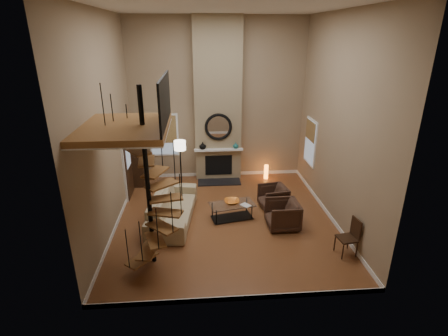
{
  "coord_description": "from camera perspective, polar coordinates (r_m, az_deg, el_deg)",
  "views": [
    {
      "loc": [
        -0.71,
        -8.59,
        4.93
      ],
      "look_at": [
        0.0,
        0.4,
        1.4
      ],
      "focal_mm": 27.66,
      "sensor_mm": 36.0,
      "label": 1
    }
  ],
  "objects": [
    {
      "name": "side_chair",
      "position": [
        8.74,
        20.19,
        -10.34
      ],
      "size": [
        0.47,
        0.45,
        0.92
      ],
      "color": "#311C10",
      "rests_on": "ground"
    },
    {
      "name": "spiral_stair",
      "position": [
        7.57,
        -12.27,
        -3.72
      ],
      "size": [
        1.47,
        1.47,
        4.06
      ],
      "color": "black",
      "rests_on": "ground"
    },
    {
      "name": "baseboard_left",
      "position": [
        10.13,
        -17.11,
        -8.39
      ],
      "size": [
        0.02,
        6.5,
        0.12
      ],
      "primitive_type": "cube",
      "color": "white",
      "rests_on": "ground"
    },
    {
      "name": "armchair_far",
      "position": [
        9.56,
        10.12,
        -7.6
      ],
      "size": [
        0.87,
        0.85,
        0.78
      ],
      "primitive_type": "imported",
      "rotation": [
        0.0,
        0.0,
        -1.55
      ],
      "color": "#3C261B",
      "rests_on": "ground"
    },
    {
      "name": "ground",
      "position": [
        9.93,
        0.18,
        -8.42
      ],
      "size": [
        6.0,
        6.5,
        0.01
      ],
      "primitive_type": "cube",
      "color": "brown",
      "rests_on": "ground"
    },
    {
      "name": "mirror_frame",
      "position": [
        11.83,
        -0.93,
        6.79
      ],
      "size": [
        0.94,
        0.1,
        0.94
      ],
      "primitive_type": "torus",
      "rotation": [
        1.57,
        0.0,
        0.0
      ],
      "color": "black",
      "rests_on": "chimney_breast"
    },
    {
      "name": "floor_lamp",
      "position": [
        11.3,
        -7.28,
        3.07
      ],
      "size": [
        0.38,
        0.38,
        1.7
      ],
      "color": "black",
      "rests_on": "ground"
    },
    {
      "name": "hutch",
      "position": [
        12.22,
        -13.92,
        1.72
      ],
      "size": [
        0.4,
        0.86,
        1.91
      ],
      "primitive_type": "cube",
      "color": "#311C10",
      "rests_on": "ground"
    },
    {
      "name": "ceiling",
      "position": [
        8.64,
        0.23,
        25.13
      ],
      "size": [
        6.0,
        6.5,
        0.01
      ],
      "primitive_type": "cube",
      "color": "silver",
      "rests_on": "back_wall"
    },
    {
      "name": "armchair_near",
      "position": [
        10.48,
        8.48,
        -4.77
      ],
      "size": [
        0.89,
        0.87,
        0.71
      ],
      "primitive_type": "imported",
      "rotation": [
        0.0,
        0.0,
        -1.41
      ],
      "color": "#3C261B",
      "rests_on": "ground"
    },
    {
      "name": "baseboard_right",
      "position": [
        10.54,
        16.73,
        -7.13
      ],
      "size": [
        0.02,
        6.5,
        0.12
      ],
      "primitive_type": "cube",
      "color": "white",
      "rests_on": "ground"
    },
    {
      "name": "front_wall",
      "position": [
        5.81,
        2.82,
        -0.69
      ],
      "size": [
        6.0,
        0.02,
        5.5
      ],
      "primitive_type": "cube",
      "color": "#957E60",
      "rests_on": "ground"
    },
    {
      "name": "window_right",
      "position": [
        11.69,
        14.1,
        4.31
      ],
      "size": [
        0.06,
        1.02,
        1.52
      ],
      "color": "white",
      "rests_on": "right_wall"
    },
    {
      "name": "sofa",
      "position": [
        9.82,
        -8.51,
        -6.37
      ],
      "size": [
        1.36,
        2.77,
        0.78
      ],
      "primitive_type": "imported",
      "rotation": [
        0.0,
        0.0,
        1.45
      ],
      "color": "tan",
      "rests_on": "ground"
    },
    {
      "name": "chimney_breast",
      "position": [
        11.87,
        -1.02,
        10.8
      ],
      "size": [
        1.6,
        0.38,
        5.5
      ],
      "primitive_type": "cube",
      "color": "#8A7859",
      "rests_on": "ground"
    },
    {
      "name": "window_back",
      "position": [
        12.32,
        -9.93,
        5.49
      ],
      "size": [
        1.02,
        0.06,
        1.52
      ],
      "color": "white",
      "rests_on": "back_wall"
    },
    {
      "name": "mantel",
      "position": [
        12.0,
        -0.89,
        3.02
      ],
      "size": [
        1.7,
        0.18,
        0.06
      ],
      "primitive_type": "cube",
      "color": "white",
      "rests_on": "chimney_breast"
    },
    {
      "name": "accent_lamp",
      "position": [
        12.56,
        6.97,
        -0.65
      ],
      "size": [
        0.15,
        0.15,
        0.53
      ],
      "primitive_type": "cylinder",
      "color": "orange",
      "rests_on": "ground"
    },
    {
      "name": "left_wall",
      "position": [
        9.15,
        -18.99,
        6.44
      ],
      "size": [
        0.02,
        6.5,
        5.5
      ],
      "primitive_type": "cube",
      "color": "#957E60",
      "rests_on": "ground"
    },
    {
      "name": "vase_left",
      "position": [
        11.97,
        -3.54,
        3.71
      ],
      "size": [
        0.24,
        0.24,
        0.25
      ],
      "primitive_type": "imported",
      "color": "black",
      "rests_on": "mantel"
    },
    {
      "name": "back_wall",
      "position": [
        12.06,
        -1.08,
        10.96
      ],
      "size": [
        6.0,
        0.02,
        5.5
      ],
      "primitive_type": "cube",
      "color": "#957E60",
      "rests_on": "ground"
    },
    {
      "name": "mirror_disc",
      "position": [
        11.84,
        -0.93,
        6.8
      ],
      "size": [
        0.8,
        0.01,
        0.8
      ],
      "primitive_type": "cylinder",
      "rotation": [
        1.57,
        0.0,
        0.0
      ],
      "color": "white",
      "rests_on": "chimney_breast"
    },
    {
      "name": "hearth",
      "position": [
        12.21,
        -0.8,
        -2.33
      ],
      "size": [
        1.5,
        0.6,
        0.04
      ],
      "primitive_type": "cube",
      "color": "black",
      "rests_on": "ground"
    },
    {
      "name": "firebox",
      "position": [
        12.28,
        -0.9,
        0.48
      ],
      "size": [
        0.95,
        0.02,
        0.72
      ],
      "primitive_type": "cube",
      "color": "black",
      "rests_on": "chimney_breast"
    },
    {
      "name": "loft",
      "position": [
        7.12,
        -15.3,
        6.86
      ],
      "size": [
        1.7,
        2.2,
        1.09
      ],
      "color": "#905E2F",
      "rests_on": "left_wall"
    },
    {
      "name": "baseboard_front",
      "position": [
        7.27,
        2.4,
        -20.71
      ],
      "size": [
        6.0,
        0.02,
        0.12
      ],
      "primitive_type": "cube",
      "color": "white",
      "rests_on": "ground"
    },
    {
      "name": "entry_door",
      "position": [
        11.32,
        -15.66,
        0.5
      ],
      "size": [
        0.1,
        1.05,
        2.16
      ],
      "color": "white",
      "rests_on": "ground"
    },
    {
      "name": "coffee_table",
      "position": [
        9.83,
        1.32,
        -6.83
      ],
      "size": [
        1.35,
        0.87,
        0.46
      ],
      "color": "silver",
      "rests_on": "ground"
    },
    {
      "name": "bowl",
      "position": [
        9.78,
        1.31,
        -5.59
      ],
      "size": [
        0.43,
        0.43,
        0.11
      ],
      "primitive_type": "imported",
      "color": "orange",
      "rests_on": "coffee_table"
    },
    {
      "name": "baseboard_back",
      "position": [
        12.81,
        -0.99,
        -0.96
      ],
      "size": [
        6.0,
        0.02,
        0.12
      ],
      "primitive_type": "cube",
      "color": "white",
      "rests_on": "ground"
    },
    {
      "name": "vase_right",
      "position": [
        12.05,
        1.95,
        3.76
      ],
      "size": [
        0.2,
        0.2,
        0.21
      ],
      "primitive_type": "imported",
      "color": "#1C6361",
      "rests_on": "mantel"
    },
    {
      "name": "book",
      "position": [
        9.65,
        3.5,
        -6.22
      ],
      "size": [
        0.33,
        0.35,
        0.03
      ],
      "primitive_type": "imported",
      "rotation": [
        0.0,
        0.0,
        0.65
      ],
      "color": "gray",
      "rests_on": "coffee_table"
    },
    {
      "name": "right_wall",
      "position": [
        9.61,
        18.49,
        7.16
      ],
      "size": [
        0.02,
        6.5,
        5.5
      ],
      "primitive_type": "cube",
      "color": "#957E60",
      "rests_on": "ground"
    }
  ]
}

